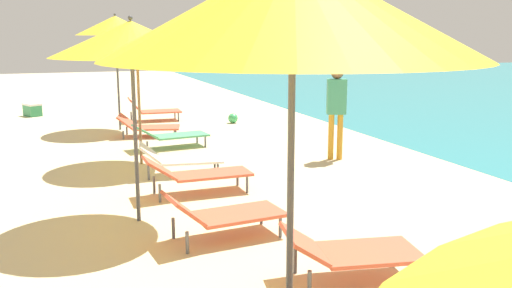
{
  "coord_description": "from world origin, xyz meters",
  "views": [
    {
      "loc": [
        -1.9,
        3.85,
        2.41
      ],
      "look_at": [
        0.37,
        10.12,
        1.06
      ],
      "focal_mm": 38.8,
      "sensor_mm": 36.0,
      "label": 1
    }
  ],
  "objects": [
    {
      "name": "umbrella_fourth",
      "position": [
        -1.0,
        10.83,
        2.33
      ],
      "size": [
        1.98,
        1.98,
        2.61
      ],
      "color": "#4C4C51",
      "rests_on": "ground"
    },
    {
      "name": "person_walking_near",
      "position": [
        3.09,
        13.15,
        1.1
      ],
      "size": [
        0.42,
        0.34,
        1.79
      ],
      "rotation": [
        0.0,
        0.0,
        4.34
      ],
      "color": "orange",
      "rests_on": "ground"
    },
    {
      "name": "lounger_fifth_shoreside",
      "position": [
        0.3,
        15.31,
        0.29
      ],
      "size": [
        1.62,
        0.78,
        0.53
      ],
      "rotation": [
        0.0,
        0.0,
        0.13
      ],
      "color": "#4CA572",
      "rests_on": "ground"
    },
    {
      "name": "cooler_box",
      "position": [
        -2.62,
        21.26,
        0.19
      ],
      "size": [
        0.56,
        0.63,
        0.37
      ],
      "color": "#338C59",
      "rests_on": "ground"
    },
    {
      "name": "umbrella_farthest",
      "position": [
        -0.46,
        17.98,
        2.58
      ],
      "size": [
        1.92,
        1.92,
        2.88
      ],
      "color": "#4C4C51",
      "rests_on": "ground"
    },
    {
      "name": "lounger_fourth_shoreside",
      "position": [
        0.01,
        11.78,
        0.33
      ],
      "size": [
        1.62,
        0.58,
        0.61
      ],
      "rotation": [
        0.0,
        0.0,
        0.01
      ],
      "color": "#D8593F",
      "rests_on": "ground"
    },
    {
      "name": "lounger_fifth_inland",
      "position": [
        0.0,
        12.98,
        0.29
      ],
      "size": [
        1.47,
        0.76,
        0.57
      ],
      "rotation": [
        0.0,
        0.0,
        -0.15
      ],
      "color": "white",
      "rests_on": "ground"
    },
    {
      "name": "lounger_farthest_shoreside",
      "position": [
        0.57,
        19.13,
        0.31
      ],
      "size": [
        1.44,
        0.75,
        0.66
      ],
      "rotation": [
        0.0,
        0.0,
        -0.04
      ],
      "color": "#D8593F",
      "rests_on": "ground"
    },
    {
      "name": "lounger_farthest_inland",
      "position": [
        0.06,
        16.8,
        0.26
      ],
      "size": [
        1.54,
        1.03,
        0.53
      ],
      "rotation": [
        0.0,
        0.0,
        -0.25
      ],
      "color": "#D8593F",
      "rests_on": "ground"
    },
    {
      "name": "beach_ball",
      "position": [
        2.55,
        18.01,
        0.13
      ],
      "size": [
        0.26,
        0.26,
        0.26
      ],
      "primitive_type": "sphere",
      "color": "#3FB266",
      "rests_on": "ground"
    },
    {
      "name": "lounger_third_shoreside",
      "position": [
        0.69,
        8.31,
        0.32
      ],
      "size": [
        1.42,
        0.87,
        0.55
      ],
      "rotation": [
        0.0,
        0.0,
        -0.18
      ],
      "color": "#D8593F",
      "rests_on": "ground"
    },
    {
      "name": "umbrella_third",
      "position": [
        -0.39,
        7.31,
        2.57
      ],
      "size": [
        2.59,
        2.59,
        2.98
      ],
      "color": "#4C4C51",
      "rests_on": "ground"
    },
    {
      "name": "lounger_fourth_inland",
      "position": [
        -0.15,
        9.84,
        0.32
      ],
      "size": [
        1.46,
        0.75,
        0.61
      ],
      "rotation": [
        0.0,
        0.0,
        0.1
      ],
      "color": "#D8593F",
      "rests_on": "ground"
    },
    {
      "name": "umbrella_fifth",
      "position": [
        -0.5,
        14.04,
        2.18
      ],
      "size": [
        1.91,
        1.91,
        2.44
      ],
      "color": "olive",
      "rests_on": "ground"
    }
  ]
}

